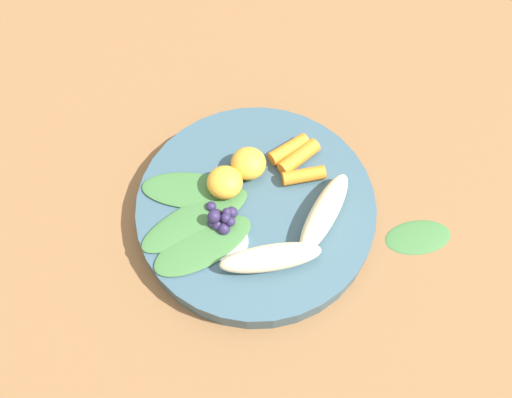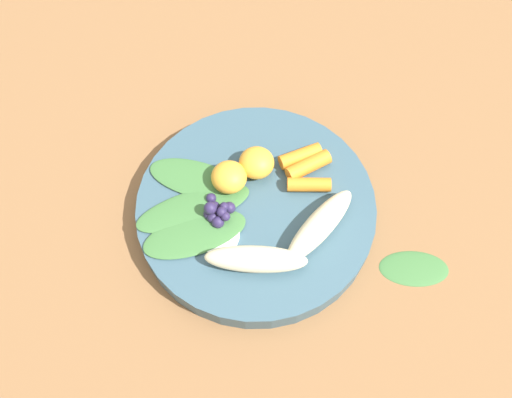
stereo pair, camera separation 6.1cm
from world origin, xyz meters
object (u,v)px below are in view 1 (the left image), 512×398
object	(u,v)px
bowl	(256,209)
banana_peeled_left	(324,212)
banana_peeled_right	(271,258)
kale_leaf_stray	(418,236)
orange_segment_near	(225,182)

from	to	relation	value
bowl	banana_peeled_left	world-z (taller)	banana_peeled_left
banana_peeled_left	banana_peeled_right	xyz separation A→B (m)	(0.08, 0.02, 0.00)
kale_leaf_stray	bowl	bearing A→B (deg)	160.81
banana_peeled_left	banana_peeled_right	size ratio (longest dim) A/B	1.00
bowl	banana_peeled_right	size ratio (longest dim) A/B	2.52
banana_peeled_right	kale_leaf_stray	xyz separation A→B (m)	(-0.17, 0.05, -0.04)
orange_segment_near	banana_peeled_left	bearing A→B (deg)	131.17
banana_peeled_right	bowl	bearing A→B (deg)	92.61
bowl	orange_segment_near	distance (m)	0.05
banana_peeled_left	orange_segment_near	distance (m)	0.12
orange_segment_near	kale_leaf_stray	world-z (taller)	orange_segment_near
kale_leaf_stray	banana_peeled_left	bearing A→B (deg)	164.53
bowl	banana_peeled_left	distance (m)	0.08
banana_peeled_left	kale_leaf_stray	bearing A→B (deg)	-66.53
banana_peeled_left	kale_leaf_stray	xyz separation A→B (m)	(-0.09, 0.07, -0.04)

